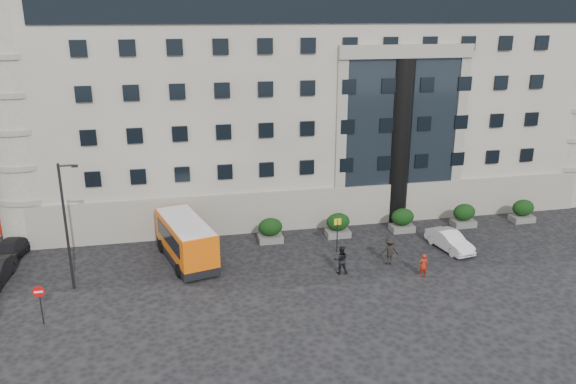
% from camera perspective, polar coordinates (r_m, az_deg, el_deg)
% --- Properties ---
extents(ground, '(120.00, 120.00, 0.00)m').
position_cam_1_polar(ground, '(34.77, -1.49, -10.14)').
color(ground, black).
rests_on(ground, ground).
extents(civic_building, '(44.00, 24.00, 18.00)m').
position_cam_1_polar(civic_building, '(53.93, 0.54, 10.09)').
color(civic_building, gray).
rests_on(civic_building, ground).
extents(entrance_column, '(1.80, 1.80, 13.00)m').
position_cam_1_polar(entrance_column, '(45.17, 11.23, 4.98)').
color(entrance_column, black).
rests_on(entrance_column, ground).
extents(hedge_a, '(1.80, 1.26, 1.84)m').
position_cam_1_polar(hedge_a, '(41.04, -8.99, -4.39)').
color(hedge_a, '#595956').
rests_on(hedge_a, ground).
extents(hedge_b, '(1.80, 1.26, 1.84)m').
position_cam_1_polar(hedge_b, '(41.54, -1.80, -3.88)').
color(hedge_b, '#595956').
rests_on(hedge_b, ground).
extents(hedge_c, '(1.80, 1.26, 1.84)m').
position_cam_1_polar(hedge_c, '(42.68, 5.10, -3.34)').
color(hedge_c, '#595956').
rests_on(hedge_c, ground).
extents(hedge_d, '(1.80, 1.26, 1.84)m').
position_cam_1_polar(hedge_d, '(44.39, 11.55, -2.79)').
color(hedge_d, '#595956').
rests_on(hedge_d, ground).
extents(hedge_e, '(1.80, 1.26, 1.84)m').
position_cam_1_polar(hedge_e, '(46.63, 17.45, -2.25)').
color(hedge_e, '#595956').
rests_on(hedge_e, ground).
extents(hedge_f, '(1.80, 1.26, 1.84)m').
position_cam_1_polar(hedge_f, '(49.32, 22.75, -1.75)').
color(hedge_f, '#595956').
rests_on(hedge_f, ground).
extents(street_lamp, '(1.16, 0.18, 8.00)m').
position_cam_1_polar(street_lamp, '(35.91, -21.58, -2.89)').
color(street_lamp, '#262628').
rests_on(street_lamp, ground).
extents(bus_stop_sign, '(0.50, 0.08, 2.52)m').
position_cam_1_polar(bus_stop_sign, '(39.65, 5.04, -3.79)').
color(bus_stop_sign, '#262628').
rests_on(bus_stop_sign, ground).
extents(no_entry_sign, '(0.64, 0.16, 2.32)m').
position_cam_1_polar(no_entry_sign, '(33.54, -23.92, -9.75)').
color(no_entry_sign, '#262628').
rests_on(no_entry_sign, ground).
extents(minibus, '(4.12, 7.37, 2.92)m').
position_cam_1_polar(minibus, '(38.82, -10.33, -4.71)').
color(minibus, '#EA5E0B').
rests_on(minibus, ground).
extents(red_truck, '(3.04, 5.90, 3.09)m').
position_cam_1_polar(red_truck, '(49.40, -25.39, -1.27)').
color(red_truck, maroon).
rests_on(red_truck, ground).
extents(parked_car_c, '(2.50, 4.67, 1.29)m').
position_cam_1_polar(parked_car_c, '(43.25, -26.54, -5.37)').
color(parked_car_c, black).
rests_on(parked_car_c, ground).
extents(parked_car_d, '(3.12, 5.81, 1.55)m').
position_cam_1_polar(parked_car_d, '(47.10, -18.54, -2.36)').
color(parked_car_d, black).
rests_on(parked_car_d, ground).
extents(white_taxi, '(2.17, 4.32, 1.36)m').
position_cam_1_polar(white_taxi, '(41.94, 16.09, -4.76)').
color(white_taxi, silver).
rests_on(white_taxi, ground).
extents(pedestrian_a, '(0.61, 0.44, 1.56)m').
position_cam_1_polar(pedestrian_a, '(37.37, 13.58, -7.25)').
color(pedestrian_a, '#A22310').
rests_on(pedestrian_a, ground).
extents(pedestrian_b, '(1.06, 0.90, 1.90)m').
position_cam_1_polar(pedestrian_b, '(36.85, 5.40, -6.86)').
color(pedestrian_b, black).
rests_on(pedestrian_b, ground).
extents(pedestrian_c, '(1.31, 0.85, 1.91)m').
position_cam_1_polar(pedestrian_c, '(38.58, 10.27, -5.91)').
color(pedestrian_c, black).
rests_on(pedestrian_c, ground).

